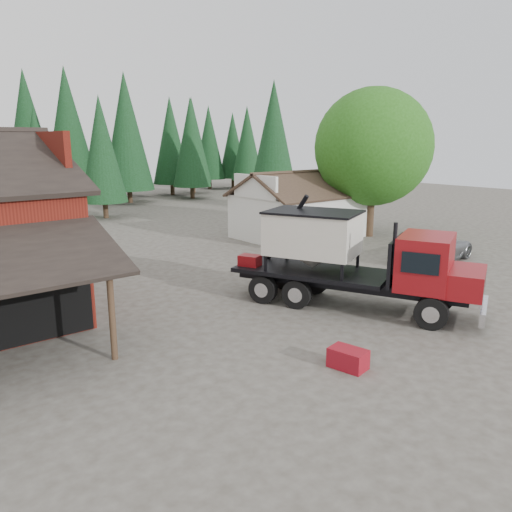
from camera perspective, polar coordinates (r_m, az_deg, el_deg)
ground at (r=17.75m, az=4.06°, el=-9.02°), size 120.00×120.00×0.00m
farmhouse at (r=35.18m, az=4.97°, el=4.89°), size 8.60×6.42×4.65m
deciduous_tree at (r=35.83m, az=13.27°, el=11.55°), size 8.00×8.00×10.20m
near_pine_b at (r=45.35m, az=-17.24°, el=11.56°), size 3.96×3.96×10.40m
near_pine_c at (r=50.48m, az=2.02°, el=13.36°), size 4.84×4.84×12.40m
feed_truck at (r=20.38m, az=10.98°, el=-0.14°), size 6.46×10.11×4.47m
silver_car at (r=30.00m, az=19.79°, el=0.99°), size 5.78×3.08×1.55m
equip_box at (r=15.49m, az=10.47°, el=-11.44°), size 0.89×1.21×0.60m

